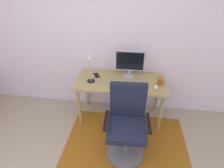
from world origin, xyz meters
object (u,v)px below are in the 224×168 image
at_px(desk, 121,85).
at_px(cell_phone, 97,75).
at_px(office_chair, 127,128).
at_px(desk_lamp, 90,63).
at_px(monitor, 130,62).
at_px(coffee_cup, 160,81).
at_px(keyboard, 131,87).
at_px(computer_mouse, 156,87).

bearing_deg(desk, cell_phone, 164.28).
bearing_deg(office_chair, desk_lamp, 131.57).
bearing_deg(office_chair, monitor, 89.17).
height_order(monitor, cell_phone, monitor).
distance_m(coffee_cup, cell_phone, 0.95).
height_order(monitor, desk_lamp, desk_lamp).
relative_size(desk_lamp, office_chair, 0.43).
height_order(keyboard, computer_mouse, computer_mouse).
xyz_separation_m(keyboard, coffee_cup, (0.41, 0.13, 0.04)).
bearing_deg(desk, desk_lamp, -171.65).
distance_m(cell_phone, desk_lamp, 0.34).
xyz_separation_m(desk_lamp, office_chair, (0.56, -0.59, -0.56)).
xyz_separation_m(keyboard, desk_lamp, (-0.58, 0.08, 0.28)).
relative_size(desk, desk_lamp, 3.10).
height_order(desk, monitor, monitor).
height_order(monitor, office_chair, monitor).
bearing_deg(office_chair, computer_mouse, 53.05).
distance_m(coffee_cup, office_chair, 0.82).
bearing_deg(computer_mouse, monitor, 143.69).
relative_size(desk, computer_mouse, 12.66).
distance_m(cell_phone, office_chair, 0.96).
xyz_separation_m(keyboard, cell_phone, (-0.53, 0.25, -0.00)).
bearing_deg(coffee_cup, cell_phone, 172.31).
xyz_separation_m(monitor, office_chair, (0.02, -0.81, -0.51)).
height_order(coffee_cup, cell_phone, coffee_cup).
xyz_separation_m(desk, office_chair, (0.13, -0.65, -0.19)).
relative_size(desk, cell_phone, 9.40).
bearing_deg(desk_lamp, cell_phone, 74.49).
xyz_separation_m(cell_phone, office_chair, (0.52, -0.76, -0.28)).
bearing_deg(desk, keyboard, -44.50).
distance_m(desk, monitor, 0.37).
distance_m(desk, computer_mouse, 0.52).
bearing_deg(cell_phone, computer_mouse, -39.72).
relative_size(coffee_cup, desk_lamp, 0.22).
bearing_deg(office_chair, cell_phone, 121.95).
relative_size(computer_mouse, office_chair, 0.10).
xyz_separation_m(desk, cell_phone, (-0.38, 0.11, 0.08)).
relative_size(desk, monitor, 2.99).
bearing_deg(computer_mouse, office_chair, -124.61).
xyz_separation_m(monitor, keyboard, (0.04, -0.31, -0.23)).
bearing_deg(cell_phone, coffee_cup, -32.78).
bearing_deg(coffee_cup, office_chair, -124.08).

